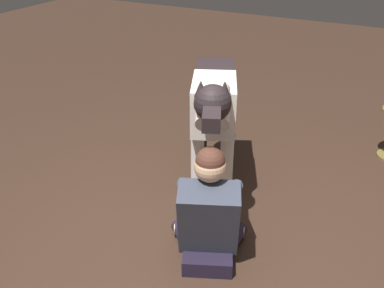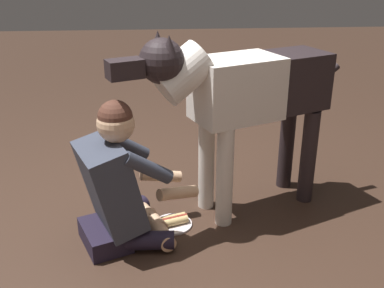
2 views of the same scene
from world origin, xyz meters
name	(u,v)px [view 2 (image 2 of 2)]	position (x,y,z in m)	size (l,w,h in m)	color
ground_plane	(138,221)	(0.00, 0.00, 0.00)	(15.16, 15.16, 0.00)	#35231A
person_sitting_on_floor	(119,186)	(0.09, 0.19, 0.36)	(0.75, 0.62, 0.88)	black
large_dog	(244,94)	(-0.68, -0.13, 0.80)	(1.51, 0.75, 1.21)	silver
hot_dog_on_plate	(173,222)	(-0.23, 0.06, 0.03)	(0.24, 0.24, 0.06)	silver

